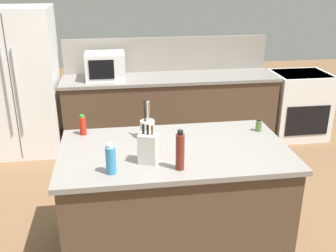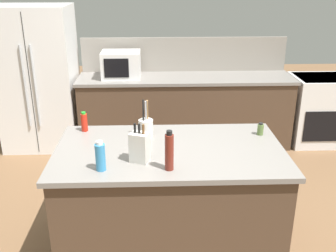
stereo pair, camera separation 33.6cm
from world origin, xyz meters
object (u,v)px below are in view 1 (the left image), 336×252
Objects in this scene: refrigerator at (19,83)px; dish_soap_bottle at (111,160)px; range_oven at (298,105)px; microwave at (105,66)px; utensil_crock at (147,128)px; spice_jar_oregano at (259,126)px; vinegar_bottle at (180,151)px; knife_block at (148,148)px; hot_sauce_bottle at (83,125)px.

dish_soap_bottle is (1.12, -2.58, 0.12)m from refrigerator.
range_oven is 2.73m from microwave.
microwave is at bearing 180.00° from range_oven.
utensil_crock is 3.00× the size of spice_jar_oregano.
microwave is at bearing 99.99° from utensil_crock.
utensil_crock is (0.34, -1.96, -0.09)m from microwave.
vinegar_bottle is (1.60, -2.59, 0.16)m from refrigerator.
utensil_crock is at bearing 62.18° from dish_soap_bottle.
vinegar_bottle reaches higher than knife_block.
vinegar_bottle reaches higher than spice_jar_oregano.
hot_sauce_bottle is at bearing 174.71° from spice_jar_oregano.
vinegar_bottle is 2.74× the size of spice_jar_oregano.
spice_jar_oregano is (1.26, 0.58, -0.05)m from dish_soap_bottle.
microwave is 2.35m from spice_jar_oregano.
vinegar_bottle reaches higher than range_oven.
hot_sauce_bottle is 1.62× the size of spice_jar_oregano.
dish_soap_bottle is at bearing -72.50° from hot_sauce_bottle.
spice_jar_oregano is at bearing -124.71° from range_oven.
range_oven is 3.17× the size of knife_block.
dish_soap_bottle is at bearing -66.46° from refrigerator.
refrigerator is 2.00× the size of range_oven.
dish_soap_bottle is at bearing -132.99° from knife_block.
microwave reaches higher than hot_sauce_bottle.
refrigerator is 2.83m from knife_block.
hot_sauce_bottle is (-2.84, -1.81, 0.55)m from range_oven.
range_oven is at bearing 40.26° from utensil_crock.
microwave is 1.99m from utensil_crock.
utensil_crock is at bearing -80.01° from microwave.
refrigerator is 5.75× the size of utensil_crock.
vinegar_bottle is (0.47, -0.01, 0.04)m from dish_soap_bottle.
spice_jar_oregano is (1.31, -1.95, -0.12)m from microwave.
utensil_crock is at bearing -54.58° from refrigerator.
refrigerator is at bearing 125.42° from utensil_crock.
range_oven is 3.08m from utensil_crock.
range_oven is 3.41m from knife_block.
microwave is 1.67× the size of vinegar_bottle.
range_oven is at bearing 44.08° from dish_soap_bottle.
microwave is 2.83× the size of hot_sauce_bottle.
utensil_crock is 0.61m from vinegar_bottle.
hot_sauce_bottle reaches higher than spice_jar_oregano.
utensil_crock reaches higher than knife_block.
knife_block is at bearing -50.44° from hot_sauce_bottle.
spice_jar_oregano is at bearing 36.86° from vinegar_bottle.
refrigerator reaches higher than vinegar_bottle.
hot_sauce_bottle is (-0.49, 0.60, -0.03)m from knife_block.
hot_sauce_bottle is at bearing 164.49° from utensil_crock.
range_oven is 2.87× the size of utensil_crock.
utensil_crock is at bearing 106.29° from vinegar_bottle.
microwave is at bearing 90.95° from dish_soap_bottle.
range_oven is at bearing -0.79° from refrigerator.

